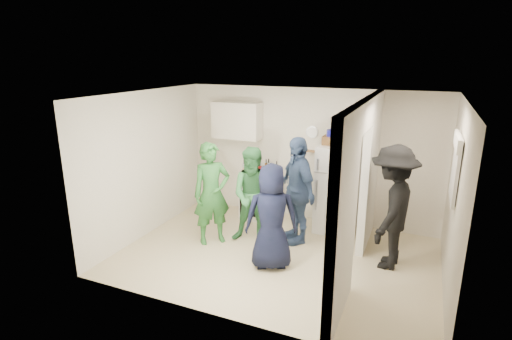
{
  "coord_description": "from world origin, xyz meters",
  "views": [
    {
      "loc": [
        1.95,
        -5.35,
        3.04
      ],
      "look_at": [
        -0.52,
        0.4,
        1.25
      ],
      "focal_mm": 28.0,
      "sensor_mm": 36.0,
      "label": 1
    }
  ],
  "objects_px": {
    "fridge": "(336,189)",
    "person_green_left": "(212,194)",
    "person_denim": "(297,190)",
    "person_green_center": "(255,195)",
    "yellow_cup_stack_top": "(350,141)",
    "person_navy": "(272,217)",
    "stove": "(261,197)",
    "person_nook": "(392,208)",
    "blue_bowl": "(334,133)",
    "wicker_basket": "(333,141)"
  },
  "relations": [
    {
      "from": "person_green_center",
      "to": "person_nook",
      "type": "height_order",
      "value": "person_nook"
    },
    {
      "from": "yellow_cup_stack_top",
      "to": "person_denim",
      "type": "distance_m",
      "value": 1.21
    },
    {
      "from": "yellow_cup_stack_top",
      "to": "person_denim",
      "type": "bearing_deg",
      "value": -141.56
    },
    {
      "from": "wicker_basket",
      "to": "person_green_center",
      "type": "height_order",
      "value": "wicker_basket"
    },
    {
      "from": "person_green_center",
      "to": "person_navy",
      "type": "relative_size",
      "value": 1.03
    },
    {
      "from": "wicker_basket",
      "to": "person_nook",
      "type": "height_order",
      "value": "person_nook"
    },
    {
      "from": "stove",
      "to": "yellow_cup_stack_top",
      "type": "distance_m",
      "value": 2.1
    },
    {
      "from": "person_green_left",
      "to": "person_nook",
      "type": "bearing_deg",
      "value": -38.98
    },
    {
      "from": "fridge",
      "to": "person_nook",
      "type": "distance_m",
      "value": 1.39
    },
    {
      "from": "stove",
      "to": "blue_bowl",
      "type": "xyz_separation_m",
      "value": [
        1.35,
        0.02,
        1.35
      ]
    },
    {
      "from": "stove",
      "to": "person_denim",
      "type": "bearing_deg",
      "value": -36.63
    },
    {
      "from": "fridge",
      "to": "person_green_left",
      "type": "xyz_separation_m",
      "value": [
        -1.78,
        -1.27,
        0.08
      ]
    },
    {
      "from": "blue_bowl",
      "to": "person_navy",
      "type": "relative_size",
      "value": 0.15
    },
    {
      "from": "blue_bowl",
      "to": "person_nook",
      "type": "xyz_separation_m",
      "value": [
        1.12,
        -0.99,
        -0.84
      ]
    },
    {
      "from": "fridge",
      "to": "wicker_basket",
      "type": "distance_m",
      "value": 0.86
    },
    {
      "from": "yellow_cup_stack_top",
      "to": "person_green_center",
      "type": "xyz_separation_m",
      "value": [
        -1.36,
        -0.86,
        -0.87
      ]
    },
    {
      "from": "person_denim",
      "to": "person_navy",
      "type": "height_order",
      "value": "person_denim"
    },
    {
      "from": "blue_bowl",
      "to": "person_denim",
      "type": "bearing_deg",
      "value": -119.05
    },
    {
      "from": "fridge",
      "to": "person_green_left",
      "type": "relative_size",
      "value": 0.91
    },
    {
      "from": "person_nook",
      "to": "person_green_left",
      "type": "bearing_deg",
      "value": -76.05
    },
    {
      "from": "fridge",
      "to": "person_green_center",
      "type": "relative_size",
      "value": 0.96
    },
    {
      "from": "fridge",
      "to": "person_denim",
      "type": "height_order",
      "value": "person_denim"
    },
    {
      "from": "fridge",
      "to": "person_denim",
      "type": "relative_size",
      "value": 0.86
    },
    {
      "from": "person_green_left",
      "to": "stove",
      "type": "bearing_deg",
      "value": 29.9
    },
    {
      "from": "person_nook",
      "to": "person_denim",
      "type": "bearing_deg",
      "value": -92.79
    },
    {
      "from": "blue_bowl",
      "to": "person_navy",
      "type": "height_order",
      "value": "blue_bowl"
    },
    {
      "from": "blue_bowl",
      "to": "yellow_cup_stack_top",
      "type": "distance_m",
      "value": 0.36
    },
    {
      "from": "wicker_basket",
      "to": "yellow_cup_stack_top",
      "type": "relative_size",
      "value": 1.4
    },
    {
      "from": "yellow_cup_stack_top",
      "to": "person_green_left",
      "type": "relative_size",
      "value": 0.15
    },
    {
      "from": "person_denim",
      "to": "person_green_center",
      "type": "bearing_deg",
      "value": -108.97
    },
    {
      "from": "stove",
      "to": "person_green_center",
      "type": "relative_size",
      "value": 0.51
    },
    {
      "from": "person_green_center",
      "to": "person_navy",
      "type": "distance_m",
      "value": 0.9
    },
    {
      "from": "yellow_cup_stack_top",
      "to": "person_green_left",
      "type": "xyz_separation_m",
      "value": [
        -2.0,
        -1.17,
        -0.83
      ]
    },
    {
      "from": "fridge",
      "to": "blue_bowl",
      "type": "relative_size",
      "value": 6.5
    },
    {
      "from": "fridge",
      "to": "person_navy",
      "type": "xyz_separation_m",
      "value": [
        -0.57,
        -1.66,
        0.01
      ]
    },
    {
      "from": "wicker_basket",
      "to": "person_green_center",
      "type": "xyz_separation_m",
      "value": [
        -1.04,
        -1.01,
        -0.82
      ]
    },
    {
      "from": "fridge",
      "to": "wicker_basket",
      "type": "xyz_separation_m",
      "value": [
        -0.1,
        0.05,
        0.86
      ]
    },
    {
      "from": "person_green_left",
      "to": "person_denim",
      "type": "height_order",
      "value": "person_denim"
    },
    {
      "from": "yellow_cup_stack_top",
      "to": "person_navy",
      "type": "bearing_deg",
      "value": -116.95
    },
    {
      "from": "person_navy",
      "to": "person_denim",
      "type": "bearing_deg",
      "value": -120.09
    },
    {
      "from": "person_green_left",
      "to": "person_denim",
      "type": "bearing_deg",
      "value": -20.64
    },
    {
      "from": "person_green_center",
      "to": "person_nook",
      "type": "relative_size",
      "value": 0.88
    },
    {
      "from": "yellow_cup_stack_top",
      "to": "person_navy",
      "type": "height_order",
      "value": "yellow_cup_stack_top"
    },
    {
      "from": "stove",
      "to": "fridge",
      "type": "relative_size",
      "value": 0.54
    },
    {
      "from": "wicker_basket",
      "to": "person_nook",
      "type": "xyz_separation_m",
      "value": [
        1.12,
        -0.99,
        -0.71
      ]
    },
    {
      "from": "person_denim",
      "to": "person_navy",
      "type": "bearing_deg",
      "value": -47.32
    },
    {
      "from": "person_nook",
      "to": "blue_bowl",
      "type": "bearing_deg",
      "value": -124.35
    },
    {
      "from": "wicker_basket",
      "to": "blue_bowl",
      "type": "xyz_separation_m",
      "value": [
        0.0,
        0.0,
        0.13
      ]
    },
    {
      "from": "yellow_cup_stack_top",
      "to": "person_denim",
      "type": "xyz_separation_m",
      "value": [
        -0.72,
        -0.57,
        -0.78
      ]
    },
    {
      "from": "wicker_basket",
      "to": "person_nook",
      "type": "bearing_deg",
      "value": -41.49
    }
  ]
}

